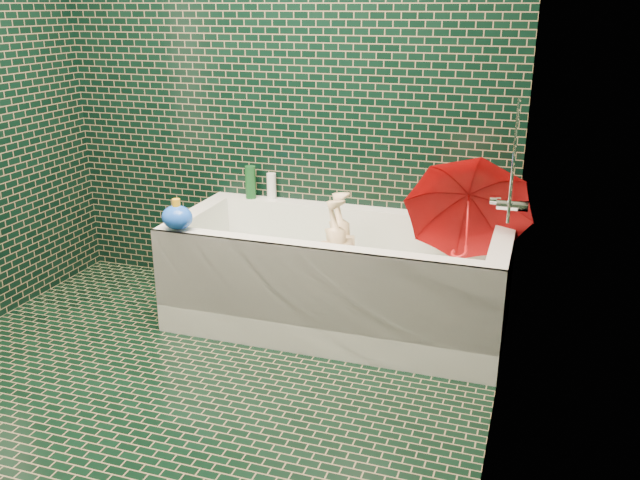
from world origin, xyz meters
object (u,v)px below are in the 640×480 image
(child, at_px, (346,273))
(bath_toy, at_px, (177,217))
(rubber_duck, at_px, (471,210))
(umbrella, at_px, (467,223))
(bathtub, at_px, (337,288))

(child, xyz_separation_m, bath_toy, (-0.78, -0.29, 0.31))
(child, bearing_deg, rubber_duck, 120.07)
(child, bearing_deg, bath_toy, -72.72)
(umbrella, xyz_separation_m, rubber_duck, (-0.02, 0.30, -0.03))
(bath_toy, bearing_deg, child, -4.37)
(rubber_duck, height_order, bath_toy, bath_toy)
(bathtub, relative_size, rubber_duck, 14.41)
(bath_toy, bearing_deg, bathtub, -1.22)
(umbrella, relative_size, rubber_duck, 4.96)
(bathtub, distance_m, bath_toy, 0.89)
(bathtub, height_order, bath_toy, bath_toy)
(bathtub, height_order, child, bathtub)
(bathtub, relative_size, bath_toy, 8.69)
(child, distance_m, umbrella, 0.66)
(bathtub, xyz_separation_m, child, (0.06, -0.03, 0.10))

